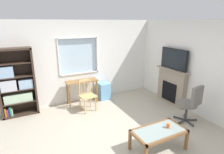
{
  "coord_description": "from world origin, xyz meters",
  "views": [
    {
      "loc": [
        -1.73,
        -3.16,
        2.45
      ],
      "look_at": [
        0.22,
        0.66,
        1.16
      ],
      "focal_mm": 29.39,
      "sensor_mm": 36.0,
      "label": 1
    }
  ],
  "objects_px": {
    "wooden_chair": "(87,95)",
    "office_chair": "(191,102)",
    "bookshelf": "(16,85)",
    "coffee_table": "(159,133)",
    "sippy_cup": "(168,125)",
    "desk_under_window": "(82,85)",
    "tv": "(174,59)",
    "fireplace": "(172,86)",
    "plastic_drawer_unit": "(104,91)"
  },
  "relations": [
    {
      "from": "plastic_drawer_unit",
      "to": "sippy_cup",
      "type": "bearing_deg",
      "value": -87.47
    },
    {
      "from": "bookshelf",
      "to": "sippy_cup",
      "type": "relative_size",
      "value": 20.32
    },
    {
      "from": "desk_under_window",
      "to": "sippy_cup",
      "type": "height_order",
      "value": "desk_under_window"
    },
    {
      "from": "coffee_table",
      "to": "bookshelf",
      "type": "bearing_deg",
      "value": 129.99
    },
    {
      "from": "bookshelf",
      "to": "fireplace",
      "type": "height_order",
      "value": "bookshelf"
    },
    {
      "from": "tv",
      "to": "coffee_table",
      "type": "height_order",
      "value": "tv"
    },
    {
      "from": "plastic_drawer_unit",
      "to": "fireplace",
      "type": "distance_m",
      "value": 2.17
    },
    {
      "from": "wooden_chair",
      "to": "office_chair",
      "type": "bearing_deg",
      "value": -41.49
    },
    {
      "from": "desk_under_window",
      "to": "tv",
      "type": "distance_m",
      "value": 2.86
    },
    {
      "from": "desk_under_window",
      "to": "coffee_table",
      "type": "height_order",
      "value": "desk_under_window"
    },
    {
      "from": "fireplace",
      "to": "office_chair",
      "type": "height_order",
      "value": "fireplace"
    },
    {
      "from": "tv",
      "to": "coffee_table",
      "type": "distance_m",
      "value": 2.59
    },
    {
      "from": "bookshelf",
      "to": "office_chair",
      "type": "distance_m",
      "value": 4.53
    },
    {
      "from": "office_chair",
      "to": "coffee_table",
      "type": "distance_m",
      "value": 1.46
    },
    {
      "from": "fireplace",
      "to": "sippy_cup",
      "type": "height_order",
      "value": "fireplace"
    },
    {
      "from": "wooden_chair",
      "to": "tv",
      "type": "distance_m",
      "value": 2.75
    },
    {
      "from": "plastic_drawer_unit",
      "to": "bookshelf",
      "type": "bearing_deg",
      "value": 178.61
    },
    {
      "from": "office_chair",
      "to": "wooden_chair",
      "type": "bearing_deg",
      "value": 138.51
    },
    {
      "from": "tv",
      "to": "sippy_cup",
      "type": "relative_size",
      "value": 10.9
    },
    {
      "from": "bookshelf",
      "to": "office_chair",
      "type": "bearing_deg",
      "value": -32.68
    },
    {
      "from": "plastic_drawer_unit",
      "to": "sippy_cup",
      "type": "distance_m",
      "value": 2.84
    },
    {
      "from": "coffee_table",
      "to": "plastic_drawer_unit",
      "type": "bearing_deg",
      "value": 87.97
    },
    {
      "from": "bookshelf",
      "to": "coffee_table",
      "type": "height_order",
      "value": "bookshelf"
    },
    {
      "from": "fireplace",
      "to": "sippy_cup",
      "type": "distance_m",
      "value": 2.23
    },
    {
      "from": "bookshelf",
      "to": "coffee_table",
      "type": "distance_m",
      "value": 3.8
    },
    {
      "from": "plastic_drawer_unit",
      "to": "sippy_cup",
      "type": "height_order",
      "value": "plastic_drawer_unit"
    },
    {
      "from": "plastic_drawer_unit",
      "to": "tv",
      "type": "distance_m",
      "value": 2.42
    },
    {
      "from": "wooden_chair",
      "to": "desk_under_window",
      "type": "bearing_deg",
      "value": 87.44
    },
    {
      "from": "bookshelf",
      "to": "fireplace",
      "type": "bearing_deg",
      "value": -17.55
    },
    {
      "from": "plastic_drawer_unit",
      "to": "desk_under_window",
      "type": "bearing_deg",
      "value": -176.18
    },
    {
      "from": "plastic_drawer_unit",
      "to": "fireplace",
      "type": "bearing_deg",
      "value": -36.65
    },
    {
      "from": "desk_under_window",
      "to": "coffee_table",
      "type": "xyz_separation_m",
      "value": [
        0.65,
        -2.78,
        -0.24
      ]
    },
    {
      "from": "wooden_chair",
      "to": "office_chair",
      "type": "distance_m",
      "value": 2.74
    },
    {
      "from": "wooden_chair",
      "to": "bookshelf",
      "type": "bearing_deg",
      "value": 160.35
    },
    {
      "from": "office_chair",
      "to": "bookshelf",
      "type": "bearing_deg",
      "value": 147.32
    },
    {
      "from": "wooden_chair",
      "to": "sippy_cup",
      "type": "relative_size",
      "value": 10.0
    },
    {
      "from": "office_chair",
      "to": "sippy_cup",
      "type": "distance_m",
      "value": 1.25
    },
    {
      "from": "tv",
      "to": "office_chair",
      "type": "bearing_deg",
      "value": -111.03
    },
    {
      "from": "tv",
      "to": "fireplace",
      "type": "bearing_deg",
      "value": -0.0
    },
    {
      "from": "wooden_chair",
      "to": "office_chair",
      "type": "height_order",
      "value": "office_chair"
    },
    {
      "from": "plastic_drawer_unit",
      "to": "coffee_table",
      "type": "relative_size",
      "value": 0.52
    },
    {
      "from": "fireplace",
      "to": "tv",
      "type": "bearing_deg",
      "value": 180.0
    },
    {
      "from": "tv",
      "to": "office_chair",
      "type": "distance_m",
      "value": 1.46
    },
    {
      "from": "office_chair",
      "to": "fireplace",
      "type": "bearing_deg",
      "value": 68.15
    },
    {
      "from": "plastic_drawer_unit",
      "to": "tv",
      "type": "bearing_deg",
      "value": -36.94
    },
    {
      "from": "bookshelf",
      "to": "wooden_chair",
      "type": "bearing_deg",
      "value": -19.65
    },
    {
      "from": "fireplace",
      "to": "sippy_cup",
      "type": "relative_size",
      "value": 12.55
    },
    {
      "from": "office_chair",
      "to": "sippy_cup",
      "type": "xyz_separation_m",
      "value": [
        -1.16,
        -0.45,
        -0.08
      ]
    },
    {
      "from": "plastic_drawer_unit",
      "to": "fireplace",
      "type": "xyz_separation_m",
      "value": [
        1.72,
        -1.28,
        0.28
      ]
    },
    {
      "from": "office_chair",
      "to": "desk_under_window",
      "type": "bearing_deg",
      "value": 131.07
    }
  ]
}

